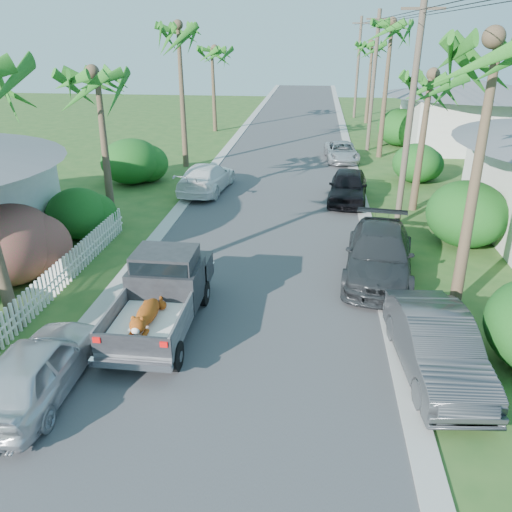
# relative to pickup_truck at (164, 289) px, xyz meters

# --- Properties ---
(ground) EXTENTS (120.00, 120.00, 0.00)m
(ground) POSITION_rel_pickup_truck_xyz_m (2.12, -4.11, -1.01)
(ground) COLOR #284F1D
(ground) RESTS_ON ground
(road) EXTENTS (8.00, 100.00, 0.02)m
(road) POSITION_rel_pickup_truck_xyz_m (2.12, 20.89, -1.00)
(road) COLOR #38383A
(road) RESTS_ON ground
(curb_left) EXTENTS (0.60, 100.00, 0.06)m
(curb_left) POSITION_rel_pickup_truck_xyz_m (-2.18, 20.89, -0.98)
(curb_left) COLOR #A5A39E
(curb_left) RESTS_ON ground
(curb_right) EXTENTS (0.60, 100.00, 0.06)m
(curb_right) POSITION_rel_pickup_truck_xyz_m (6.42, 20.89, -0.98)
(curb_right) COLOR #A5A39E
(curb_right) RESTS_ON ground
(pickup_truck) EXTENTS (1.98, 5.12, 2.06)m
(pickup_truck) POSITION_rel_pickup_truck_xyz_m (0.00, 0.00, 0.00)
(pickup_truck) COLOR black
(pickup_truck) RESTS_ON ground
(parked_car_rn) EXTENTS (2.00, 4.68, 1.50)m
(parked_car_rn) POSITION_rel_pickup_truck_xyz_m (7.12, -1.59, -0.26)
(parked_car_rn) COLOR #2F3235
(parked_car_rn) RESTS_ON ground
(parked_car_rm) EXTENTS (2.86, 5.62, 1.56)m
(parked_car_rm) POSITION_rel_pickup_truck_xyz_m (6.33, 3.68, -0.23)
(parked_car_rm) COLOR #282A2D
(parked_car_rm) RESTS_ON ground
(parked_car_rf) EXTENTS (2.19, 4.58, 1.51)m
(parked_car_rf) POSITION_rel_pickup_truck_xyz_m (5.72, 11.86, -0.26)
(parked_car_rf) COLOR black
(parked_car_rf) RESTS_ON ground
(parked_car_rd) EXTENTS (2.28, 4.36, 1.17)m
(parked_car_rd) POSITION_rel_pickup_truck_xyz_m (5.75, 20.39, -0.42)
(parked_car_rd) COLOR #B0B2B7
(parked_car_rd) RESTS_ON ground
(parked_car_ln) EXTENTS (1.73, 4.15, 1.40)m
(parked_car_ln) POSITION_rel_pickup_truck_xyz_m (-1.97, -3.47, -0.31)
(parked_car_ln) COLOR silver
(parked_car_ln) RESTS_ON ground
(parked_car_lf) EXTENTS (2.53, 5.19, 1.46)m
(parked_car_lf) POSITION_rel_pickup_truck_xyz_m (-1.48, 12.71, -0.28)
(parked_car_lf) COLOR white
(parked_car_lf) RESTS_ON ground
(palm_l_b) EXTENTS (4.40, 4.40, 7.40)m
(palm_l_b) POSITION_rel_pickup_truck_xyz_m (-4.68, 7.89, 5.14)
(palm_l_b) COLOR brown
(palm_l_b) RESTS_ON ground
(palm_l_c) EXTENTS (4.40, 4.40, 9.20)m
(palm_l_c) POSITION_rel_pickup_truck_xyz_m (-3.88, 17.89, 6.90)
(palm_l_c) COLOR brown
(palm_l_c) RESTS_ON ground
(palm_l_d) EXTENTS (4.40, 4.40, 7.70)m
(palm_l_d) POSITION_rel_pickup_truck_xyz_m (-4.38, 29.89, 5.43)
(palm_l_d) COLOR brown
(palm_l_d) RESTS_ON ground
(palm_r_a) EXTENTS (4.40, 4.40, 8.70)m
(palm_r_a) POSITION_rel_pickup_truck_xyz_m (8.42, 1.89, 6.41)
(palm_r_a) COLOR brown
(palm_r_a) RESTS_ON ground
(palm_r_b) EXTENTS (4.40, 4.40, 7.20)m
(palm_r_b) POSITION_rel_pickup_truck_xyz_m (8.72, 10.89, 4.94)
(palm_r_b) COLOR brown
(palm_r_b) RESTS_ON ground
(palm_r_c) EXTENTS (4.40, 4.40, 9.40)m
(palm_r_c) POSITION_rel_pickup_truck_xyz_m (8.32, 21.89, 7.10)
(palm_r_c) COLOR brown
(palm_r_c) RESTS_ON ground
(palm_r_d) EXTENTS (4.40, 4.40, 8.00)m
(palm_r_d) POSITION_rel_pickup_truck_xyz_m (8.62, 35.89, 5.73)
(palm_r_d) COLOR brown
(palm_r_d) RESTS_ON ground
(shrub_l_b) EXTENTS (3.00, 3.30, 2.60)m
(shrub_l_b) POSITION_rel_pickup_truck_xyz_m (-5.68, 1.89, 0.29)
(shrub_l_b) COLOR #BE1B45
(shrub_l_b) RESTS_ON ground
(shrub_l_c) EXTENTS (2.40, 2.64, 2.00)m
(shrub_l_c) POSITION_rel_pickup_truck_xyz_m (-5.28, 5.89, -0.01)
(shrub_l_c) COLOR #164313
(shrub_l_c) RESTS_ON ground
(shrub_l_d) EXTENTS (3.20, 3.52, 2.40)m
(shrub_l_d) POSITION_rel_pickup_truck_xyz_m (-5.88, 13.89, 0.19)
(shrub_l_d) COLOR #164313
(shrub_l_d) RESTS_ON ground
(shrub_r_b) EXTENTS (3.00, 3.30, 2.50)m
(shrub_r_b) POSITION_rel_pickup_truck_xyz_m (9.92, 6.89, 0.24)
(shrub_r_b) COLOR #164313
(shrub_r_b) RESTS_ON ground
(shrub_r_c) EXTENTS (2.60, 2.86, 2.10)m
(shrub_r_c) POSITION_rel_pickup_truck_xyz_m (9.62, 15.89, 0.04)
(shrub_r_c) COLOR #164313
(shrub_r_c) RESTS_ON ground
(shrub_r_d) EXTENTS (3.20, 3.52, 2.60)m
(shrub_r_d) POSITION_rel_pickup_truck_xyz_m (10.12, 25.89, 0.29)
(shrub_r_d) COLOR #164313
(shrub_r_d) RESTS_ON ground
(picket_fence) EXTENTS (0.10, 11.00, 1.00)m
(picket_fence) POSITION_rel_pickup_truck_xyz_m (-3.88, 1.39, -0.51)
(picket_fence) COLOR white
(picket_fence) RESTS_ON ground
(house_right_far) EXTENTS (9.00, 8.00, 4.60)m
(house_right_far) POSITION_rel_pickup_truck_xyz_m (15.12, 25.89, 1.11)
(house_right_far) COLOR silver
(house_right_far) RESTS_ON ground
(utility_pole_b) EXTENTS (1.60, 0.26, 9.00)m
(utility_pole_b) POSITION_rel_pickup_truck_xyz_m (7.72, 8.89, 3.59)
(utility_pole_b) COLOR brown
(utility_pole_b) RESTS_ON ground
(utility_pole_c) EXTENTS (1.60, 0.26, 9.00)m
(utility_pole_c) POSITION_rel_pickup_truck_xyz_m (7.72, 23.89, 3.59)
(utility_pole_c) COLOR brown
(utility_pole_c) RESTS_ON ground
(utility_pole_d) EXTENTS (1.60, 0.26, 9.00)m
(utility_pole_d) POSITION_rel_pickup_truck_xyz_m (7.72, 38.89, 3.59)
(utility_pole_d) COLOR brown
(utility_pole_d) RESTS_ON ground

